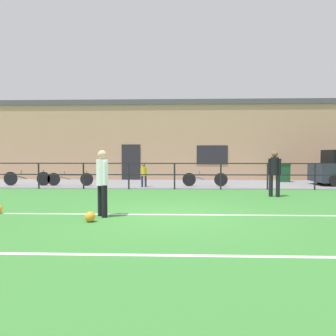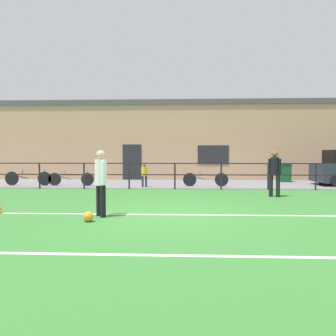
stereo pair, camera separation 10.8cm
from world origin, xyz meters
name	(u,v)px [view 2 (the right image)]	position (x,y,z in m)	size (l,w,h in m)	color
ground	(169,216)	(0.00, 0.00, -0.02)	(60.00, 44.00, 0.04)	#387A33
field_line_touchline	(169,215)	(0.00, 0.06, 0.00)	(36.00, 0.11, 0.00)	white
field_line_hash	(159,255)	(0.00, -3.23, 0.00)	(36.00, 0.11, 0.00)	white
pavement_strip	(176,184)	(0.00, 8.50, 0.01)	(48.00, 5.00, 0.02)	slate
perimeter_fence	(175,172)	(0.00, 6.00, 0.75)	(36.07, 0.07, 1.15)	black
clubhouse_facade	(177,141)	(0.00, 12.20, 2.37)	(28.00, 2.56, 4.73)	tan
player_goalkeeper	(275,171)	(3.62, 3.67, 0.93)	(0.42, 0.29, 1.64)	black
player_striker	(101,179)	(-1.65, -0.25, 0.92)	(0.31, 0.38, 1.62)	black
soccer_ball_spare	(88,217)	(-1.78, -0.88, 0.12)	(0.23, 0.23, 0.23)	orange
spectator_child	(144,174)	(-1.42, 6.73, 0.63)	(0.30, 0.19, 1.08)	#232D4C
bicycle_parked_0	(205,179)	(1.41, 7.20, 0.35)	(2.12, 0.04, 0.73)	black
bicycle_parked_1	(71,179)	(-5.01, 7.20, 0.34)	(2.21, 0.04, 0.72)	black
bicycle_parked_2	(28,178)	(-7.11, 7.20, 0.37)	(2.27, 0.04, 0.76)	black
trash_bin_0	(285,173)	(5.90, 9.85, 0.52)	(0.60, 0.51, 0.98)	#194C28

